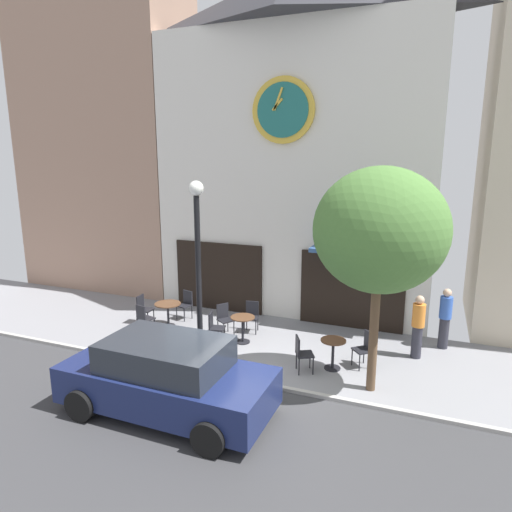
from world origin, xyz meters
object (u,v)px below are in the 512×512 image
Objects in this scene: cafe_table_rightmost at (243,325)px; pedestrian_blue at (445,318)px; cafe_chair_facing_wall at (186,302)px; cafe_chair_right_end at (252,314)px; cafe_chair_corner at (301,351)px; cafe_chair_outer at (365,347)px; cafe_chair_facing_street at (214,325)px; cafe_table_near_door at (168,309)px; pedestrian_orange at (418,326)px; parked_car_navy at (167,377)px; cafe_table_near_curb at (333,350)px; cafe_chair_by_entrance at (143,307)px; street_tree at (380,231)px; street_lamp at (198,273)px; cafe_chair_left_end at (224,317)px; cafe_chair_mid_row at (144,317)px.

pedestrian_blue reaches higher than cafe_table_rightmost.
cafe_chair_facing_wall is 7.68m from pedestrian_blue.
cafe_chair_facing_wall is (-2.37, 0.23, 0.00)m from cafe_chair_right_end.
cafe_chair_outer is (1.38, 0.84, 0.00)m from cafe_chair_corner.
cafe_chair_right_end is at bearing 62.91° from cafe_chair_facing_street.
cafe_table_near_door is 0.88× the size of cafe_chair_outer.
cafe_table_rightmost is 0.87m from cafe_chair_right_end.
pedestrian_orange is (5.25, 1.12, 0.33)m from cafe_chair_facing_street.
pedestrian_blue is at bearing 46.92° from cafe_chair_outer.
cafe_chair_right_end is 0.21× the size of parked_car_navy.
cafe_table_near_curb is 3.16m from cafe_chair_right_end.
cafe_chair_facing_wall is 1.33m from cafe_chair_by_entrance.
pedestrian_blue and pedestrian_orange have the same top height.
cafe_table_near_door is 1.05× the size of cafe_table_rightmost.
cafe_chair_facing_street is at bearing -153.59° from cafe_table_rightmost.
cafe_table_near_curb is 0.84× the size of cafe_chair_facing_wall.
pedestrian_orange reaches higher than cafe_chair_facing_street.
pedestrian_blue is (2.52, 2.34, 0.37)m from cafe_table_near_curb.
pedestrian_blue is (5.28, 0.81, 0.33)m from cafe_chair_right_end.
parked_car_navy is (-3.42, -3.52, 0.23)m from cafe_chair_outer.
cafe_chair_right_end is at bearing 10.97° from cafe_chair_by_entrance.
cafe_chair_facing_wall is at bearing 161.08° from cafe_table_near_curb.
pedestrian_orange is (1.16, 1.03, 0.33)m from cafe_chair_outer.
cafe_chair_facing_wall reaches higher than cafe_table_near_curb.
parked_car_navy is at bearing -89.35° from cafe_chair_right_end.
cafe_table_near_door is (-6.29, 1.63, -3.04)m from street_tree.
street_lamp reaches higher than cafe_chair_corner.
cafe_chair_left_end reaches higher than cafe_table_near_curb.
cafe_table_near_curb is at bearing -137.16° from pedestrian_blue.
cafe_chair_right_end is at bearing 151.05° from cafe_table_near_curb.
cafe_chair_mid_row is 1.00× the size of cafe_chair_by_entrance.
pedestrian_orange reaches higher than cafe_chair_right_end.
street_tree is at bearing -116.67° from pedestrian_blue.
street_lamp is 3.75m from cafe_chair_by_entrance.
street_tree reaches higher than cafe_table_rightmost.
pedestrian_blue is at bearing 9.60° from cafe_chair_by_entrance.
street_lamp is at bearing -112.16° from cafe_table_rightmost.
cafe_table_near_curb is 0.84× the size of cafe_chair_by_entrance.
cafe_chair_facing_street is at bearing -11.59° from cafe_chair_by_entrance.
cafe_chair_right_end reaches higher than cafe_table_rightmost.
cafe_chair_corner is at bearing -146.52° from cafe_table_near_curb.
street_tree is 2.95× the size of pedestrian_orange.
street_tree is 5.47× the size of cafe_chair_right_end.
cafe_chair_corner is at bearing -26.25° from cafe_chair_facing_wall.
cafe_table_near_door is 0.82m from cafe_chair_facing_wall.
street_lamp is 5.04× the size of cafe_chair_by_entrance.
parked_car_navy is at bearing -133.78° from pedestrian_blue.
pedestrian_blue reaches higher than cafe_table_near_door.
pedestrian_blue is at bearing 46.22° from parked_car_navy.
pedestrian_orange is (4.55, 0.77, 0.34)m from cafe_table_rightmost.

